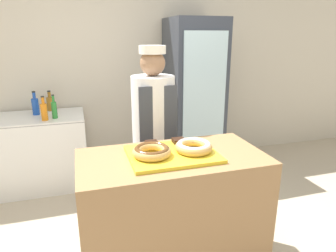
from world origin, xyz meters
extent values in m
cube|color=beige|center=(0.00, 2.13, 1.35)|extent=(8.00, 0.06, 2.70)
cube|color=#997047|center=(0.00, 0.00, 0.47)|extent=(1.26, 0.65, 0.93)
cube|color=yellow|center=(0.00, 0.00, 0.94)|extent=(0.59, 0.45, 0.02)
torus|color=tan|center=(-0.15, -0.02, 0.98)|extent=(0.25, 0.25, 0.06)
torus|color=brown|center=(-0.15, -0.02, 1.00)|extent=(0.23, 0.23, 0.04)
torus|color=tan|center=(0.15, -0.02, 0.98)|extent=(0.25, 0.25, 0.06)
torus|color=white|center=(0.15, -0.02, 1.00)|extent=(0.23, 0.23, 0.04)
cube|color=black|center=(-0.10, 0.16, 0.97)|extent=(0.09, 0.09, 0.03)
cube|color=black|center=(0.10, 0.16, 0.97)|extent=(0.09, 0.09, 0.03)
cylinder|color=#4C4C51|center=(0.04, 0.69, 0.39)|extent=(0.27, 0.27, 0.79)
cylinder|color=white|center=(0.04, 0.69, 1.08)|extent=(0.37, 0.37, 0.59)
cube|color=#383D47|center=(0.04, 0.52, 0.70)|extent=(0.32, 0.02, 1.24)
sphere|color=#936B4C|center=(0.04, 0.69, 1.48)|extent=(0.21, 0.21, 0.21)
cylinder|color=white|center=(0.04, 0.69, 1.59)|extent=(0.22, 0.22, 0.07)
cube|color=#333842|center=(0.83, 1.74, 0.96)|extent=(0.64, 0.67, 1.91)
cube|color=silver|center=(0.83, 1.39, 0.99)|extent=(0.53, 0.02, 1.53)
cube|color=white|center=(-1.03, 1.74, 0.42)|extent=(0.99, 0.66, 0.84)
cube|color=gray|center=(-1.03, 1.74, 0.82)|extent=(0.99, 0.66, 0.01)
cylinder|color=orange|center=(-0.93, 1.53, 0.93)|extent=(0.07, 0.07, 0.18)
cylinder|color=orange|center=(-0.93, 1.53, 1.06)|extent=(0.03, 0.03, 0.07)
cylinder|color=black|center=(-0.93, 1.53, 1.10)|extent=(0.03, 0.03, 0.01)
cylinder|color=#1E4CB2|center=(-1.05, 1.81, 0.93)|extent=(0.08, 0.08, 0.18)
cylinder|color=#1E4CB2|center=(-1.05, 1.81, 1.06)|extent=(0.03, 0.03, 0.07)
cylinder|color=black|center=(-1.05, 1.81, 1.10)|extent=(0.04, 0.04, 0.01)
cylinder|color=#2D8C38|center=(-0.84, 1.59, 0.93)|extent=(0.06, 0.06, 0.18)
cylinder|color=#2D8C38|center=(-0.84, 1.59, 1.06)|extent=(0.03, 0.03, 0.07)
cylinder|color=black|center=(-0.84, 1.59, 1.10)|extent=(0.03, 0.03, 0.01)
cylinder|color=#99661E|center=(-0.90, 1.97, 0.92)|extent=(0.08, 0.08, 0.16)
cylinder|color=#99661E|center=(-0.90, 1.97, 1.04)|extent=(0.04, 0.04, 0.06)
cylinder|color=black|center=(-0.90, 1.97, 1.07)|extent=(0.04, 0.04, 0.01)
camera|label=1|loc=(-0.56, -1.78, 1.71)|focal=32.00mm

